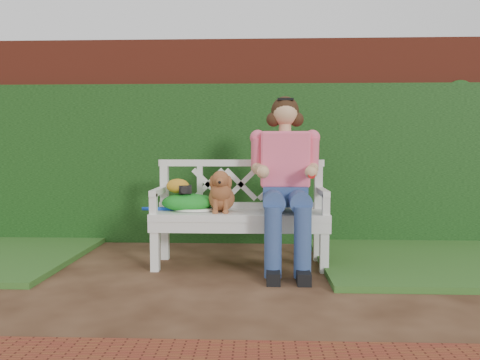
{
  "coord_description": "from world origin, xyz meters",
  "views": [
    {
      "loc": [
        0.56,
        -3.37,
        1.03
      ],
      "look_at": [
        0.4,
        0.65,
        0.75
      ],
      "focal_mm": 35.0,
      "sensor_mm": 36.0,
      "label": 1
    }
  ],
  "objects": [
    {
      "name": "grass_right",
      "position": [
        2.4,
        0.9,
        0.03
      ],
      "size": [
        2.6,
        2.0,
        0.05
      ],
      "primitive_type": "cube",
      "color": "#2D541E",
      "rests_on": "ground"
    },
    {
      "name": "ground",
      "position": [
        0.0,
        0.0,
        0.0
      ],
      "size": [
        60.0,
        60.0,
        0.0
      ],
      "primitive_type": "plane",
      "color": "#361E12"
    },
    {
      "name": "green_bag",
      "position": [
        -0.06,
        0.67,
        0.56
      ],
      "size": [
        0.48,
        0.39,
        0.15
      ],
      "primitive_type": null,
      "rotation": [
        0.0,
        0.0,
        0.1
      ],
      "color": "#33862D",
      "rests_on": "garden_bench"
    },
    {
      "name": "garden_bench",
      "position": [
        0.4,
        0.65,
        0.24
      ],
      "size": [
        1.62,
        0.72,
        0.48
      ],
      "primitive_type": null,
      "rotation": [
        0.0,
        0.0,
        -0.08
      ],
      "color": "white",
      "rests_on": "ground"
    },
    {
      "name": "baseball_glove",
      "position": [
        -0.14,
        0.66,
        0.7
      ],
      "size": [
        0.22,
        0.18,
        0.13
      ],
      "primitive_type": "ellipsoid",
      "rotation": [
        0.0,
        0.0,
        0.2
      ],
      "color": "#C58820",
      "rests_on": "green_bag"
    },
    {
      "name": "camera_item",
      "position": [
        -0.07,
        0.63,
        0.67
      ],
      "size": [
        0.12,
        0.1,
        0.07
      ],
      "primitive_type": "cube",
      "rotation": [
        0.0,
        0.0,
        0.18
      ],
      "color": "black",
      "rests_on": "green_bag"
    },
    {
      "name": "dog",
      "position": [
        0.25,
        0.6,
        0.66
      ],
      "size": [
        0.24,
        0.33,
        0.36
      ],
      "primitive_type": null,
      "rotation": [
        0.0,
        0.0,
        -0.01
      ],
      "color": "olive",
      "rests_on": "garden_bench"
    },
    {
      "name": "tennis_racket",
      "position": [
        -0.03,
        0.66,
        0.5
      ],
      "size": [
        0.72,
        0.52,
        0.03
      ],
      "primitive_type": null,
      "rotation": [
        0.0,
        0.0,
        0.41
      ],
      "color": "white",
      "rests_on": "garden_bench"
    },
    {
      "name": "seated_woman",
      "position": [
        0.79,
        0.63,
        0.74
      ],
      "size": [
        0.68,
        0.87,
        1.48
      ],
      "primitive_type": null,
      "rotation": [
        0.0,
        0.0,
        0.06
      ],
      "color": "#FF3158",
      "rests_on": "ground"
    },
    {
      "name": "ivy_hedge",
      "position": [
        0.0,
        1.68,
        0.85
      ],
      "size": [
        10.0,
        0.18,
        1.7
      ],
      "primitive_type": "cube",
      "color": "#2A6422",
      "rests_on": "ground"
    },
    {
      "name": "brick_wall",
      "position": [
        0.0,
        1.9,
        1.1
      ],
      "size": [
        10.0,
        0.3,
        2.2
      ],
      "primitive_type": "cube",
      "color": "maroon",
      "rests_on": "ground"
    }
  ]
}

